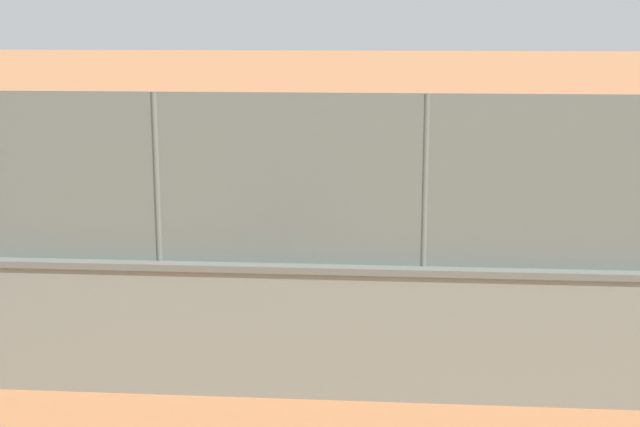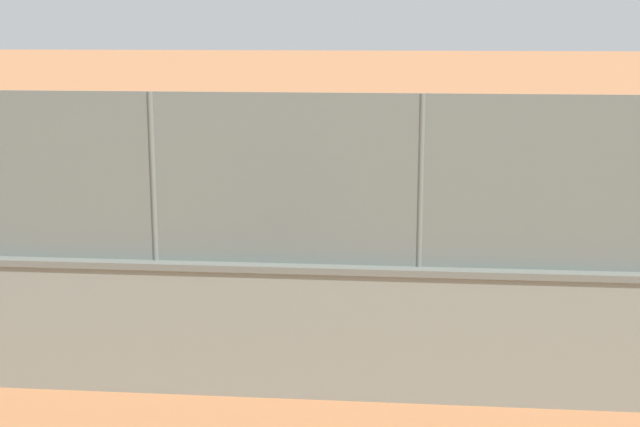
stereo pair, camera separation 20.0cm
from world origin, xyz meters
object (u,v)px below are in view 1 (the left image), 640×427
sports_ball (75,302)px  courtside_bench (123,302)px  player_foreground_swinging (94,230)px  player_crossing_court (207,223)px  spare_ball_by_wall (39,336)px

sports_ball → courtside_bench: 1.77m
player_foreground_swinging → sports_ball: player_foreground_swinging is taller
player_crossing_court → sports_ball: size_ratio=19.35×
player_crossing_court → spare_ball_by_wall: size_ratio=11.04×
spare_ball_by_wall → courtside_bench: bearing=-157.4°
player_foreground_swinging → player_crossing_court: (-1.90, -0.33, 0.07)m
spare_ball_by_wall → player_crossing_court: bearing=-117.3°
sports_ball → player_crossing_court: bearing=-137.7°
spare_ball_by_wall → sports_ball: bearing=-87.0°
player_foreground_swinging → player_crossing_court: player_crossing_court is taller
courtside_bench → player_foreground_swinging: bearing=-64.0°
player_foreground_swinging → player_crossing_court: size_ratio=0.93×
sports_ball → spare_ball_by_wall: spare_ball_by_wall is taller
spare_ball_by_wall → courtside_bench: (-1.10, -0.46, 0.39)m
player_foreground_swinging → sports_ball: (-0.08, 1.33, -0.88)m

